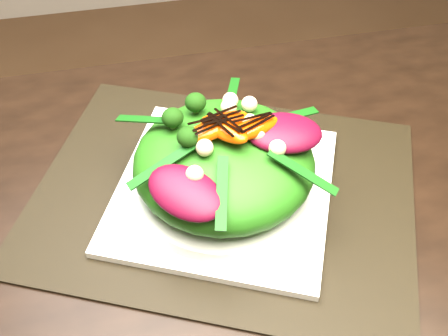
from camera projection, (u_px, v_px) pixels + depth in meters
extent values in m
cube|color=black|center=(368.00, 300.00, 0.54)|extent=(1.60, 0.90, 0.75)
cube|color=black|center=(224.00, 192.00, 0.62)|extent=(0.53, 0.48, 0.00)
cube|color=white|center=(224.00, 189.00, 0.61)|extent=(0.32, 0.32, 0.01)
cylinder|color=silver|center=(224.00, 182.00, 0.60)|extent=(0.27, 0.27, 0.02)
ellipsoid|color=#256011|center=(224.00, 162.00, 0.58)|extent=(0.24, 0.24, 0.07)
ellipsoid|color=#450719|center=(284.00, 133.00, 0.56)|extent=(0.09, 0.06, 0.02)
ellipsoid|color=#F23B03|center=(200.00, 129.00, 0.55)|extent=(0.06, 0.03, 0.02)
sphere|color=black|center=(174.00, 116.00, 0.56)|extent=(0.04, 0.04, 0.03)
sphere|color=#C0B787|center=(264.00, 152.00, 0.53)|extent=(0.02, 0.02, 0.02)
cube|color=black|center=(200.00, 123.00, 0.55)|extent=(0.04, 0.01, 0.00)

